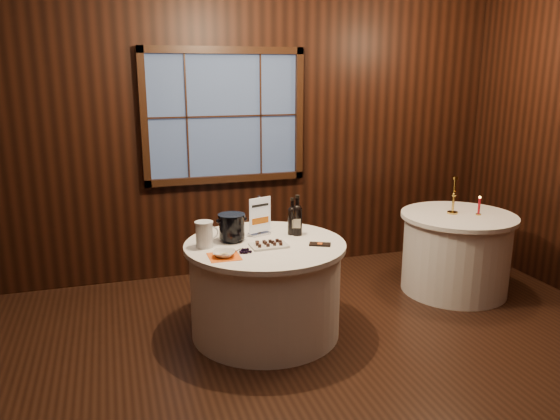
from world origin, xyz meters
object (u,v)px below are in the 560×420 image
object	(u,v)px
port_bottle_left	(292,219)
glass_pitcher	(205,234)
sign_stand	(259,222)
main_table	(265,288)
red_candle	(479,207)
brass_candlestick	(453,200)
chocolate_box	(320,244)
ice_bucket	(232,227)
cracker_bowl	(224,254)
port_bottle_right	(297,218)
grape_bunch	(245,250)
side_table	(456,252)
chocolate_plate	(269,244)

from	to	relation	value
port_bottle_left	glass_pitcher	size ratio (longest dim) A/B	1.52
sign_stand	main_table	bearing A→B (deg)	-111.92
glass_pitcher	red_candle	size ratio (longest dim) A/B	1.12
glass_pitcher	brass_candlestick	distance (m)	2.45
chocolate_box	ice_bucket	bearing A→B (deg)	-179.89
cracker_bowl	port_bottle_left	bearing A→B (deg)	30.43
ice_bucket	chocolate_box	distance (m)	0.71
port_bottle_right	grape_bunch	distance (m)	0.62
cracker_bowl	side_table	bearing A→B (deg)	12.60
side_table	cracker_bowl	distance (m)	2.47
sign_stand	cracker_bowl	world-z (taller)	sign_stand
sign_stand	grape_bunch	distance (m)	0.47
sign_stand	glass_pitcher	xyz separation A→B (m)	(-0.49, -0.18, -0.01)
side_table	ice_bucket	world-z (taller)	ice_bucket
sign_stand	glass_pitcher	bearing A→B (deg)	-177.46
port_bottle_right	cracker_bowl	size ratio (longest dim) A/B	2.08
port_bottle_right	brass_candlestick	bearing A→B (deg)	29.45
chocolate_box	main_table	bearing A→B (deg)	-178.98
sign_stand	chocolate_plate	world-z (taller)	sign_stand
red_candle	cracker_bowl	bearing A→B (deg)	-169.88
sign_stand	chocolate_box	size ratio (longest dim) A/B	2.00
sign_stand	port_bottle_left	xyz separation A→B (m)	(0.26, -0.06, 0.02)
glass_pitcher	main_table	bearing A→B (deg)	-14.37
main_table	ice_bucket	size ratio (longest dim) A/B	5.79
side_table	cracker_bowl	xyz separation A→B (m)	(-2.38, -0.53, 0.41)
main_table	side_table	size ratio (longest dim) A/B	1.19
glass_pitcher	cracker_bowl	bearing A→B (deg)	-80.52
main_table	sign_stand	distance (m)	0.54
chocolate_box	port_bottle_right	bearing A→B (deg)	130.89
port_bottle_left	glass_pitcher	bearing A→B (deg)	173.27
chocolate_plate	cracker_bowl	xyz separation A→B (m)	(-0.38, -0.13, 0.01)
port_bottle_right	port_bottle_left	bearing A→B (deg)	160.34
port_bottle_left	chocolate_plate	size ratio (longest dim) A/B	1.07
brass_candlestick	port_bottle_right	bearing A→B (deg)	-172.51
chocolate_box	red_candle	size ratio (longest dim) A/B	0.91
main_table	side_table	world-z (taller)	same
port_bottle_right	grape_bunch	bearing A→B (deg)	-127.24
side_table	port_bottle_left	xyz separation A→B (m)	(-1.72, -0.15, 0.52)
glass_pitcher	cracker_bowl	distance (m)	0.29
port_bottle_right	chocolate_plate	bearing A→B (deg)	-122.39
brass_candlestick	grape_bunch	bearing A→B (deg)	-166.33
side_table	glass_pitcher	world-z (taller)	glass_pitcher
grape_bunch	cracker_bowl	distance (m)	0.18
port_bottle_left	cracker_bowl	world-z (taller)	port_bottle_left
port_bottle_left	cracker_bowl	distance (m)	0.77
red_candle	main_table	bearing A→B (deg)	-174.15
side_table	ice_bucket	distance (m)	2.30
main_table	ice_bucket	distance (m)	0.57
ice_bucket	chocolate_box	size ratio (longest dim) A/B	1.34
main_table	cracker_bowl	bearing A→B (deg)	-148.51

